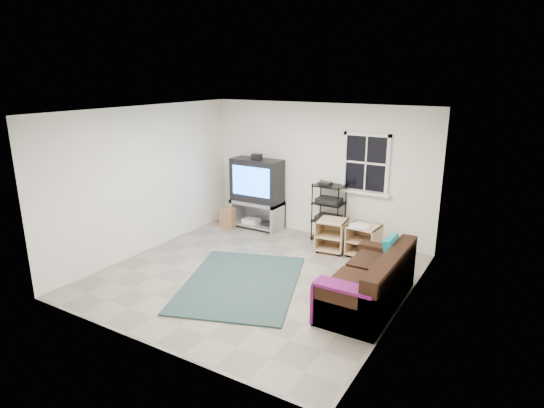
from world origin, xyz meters
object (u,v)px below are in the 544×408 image
Objects in this scene: av_rack at (328,216)px; sofa at (370,284)px; tv_unit at (257,188)px; side_table_left at (332,234)px; side_table_right at (364,238)px.

av_rack reaches higher than sofa.
side_table_left is at bearing -11.53° from tv_unit.
tv_unit is at bearing 147.50° from sofa.
side_table_right is at bearing -23.90° from av_rack.
side_table_left is 0.58m from side_table_right.
side_table_left is 0.31× the size of sofa.
sofa is (0.69, -1.68, -0.02)m from side_table_right.
av_rack is at bearing 127.07° from sofa.
side_table_right is (0.58, 0.06, 0.01)m from side_table_left.
av_rack is at bearing 2.17° from tv_unit.
av_rack is at bearing 156.10° from side_table_right.
side_table_left reaches higher than side_table_right.
tv_unit is 2.52m from side_table_right.
side_table_right is 0.31× the size of sofa.
side_table_right is at bearing 5.74° from side_table_left.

